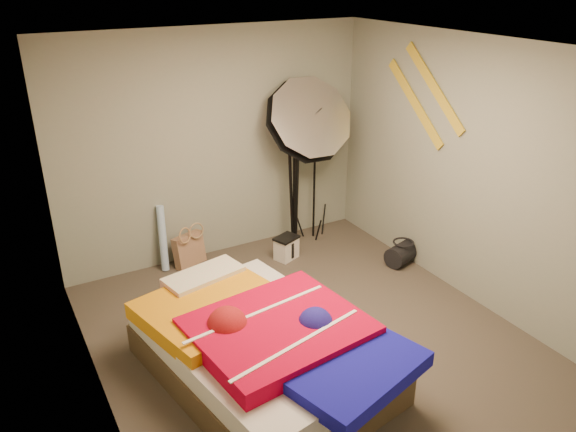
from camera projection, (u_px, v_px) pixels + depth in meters
floor at (312, 340)px, 4.97m from camera, size 4.00×4.00×0.00m
ceiling at (318, 48)px, 3.94m from camera, size 4.00×4.00×0.00m
wall_back at (216, 146)px, 6.04m from camera, size 3.50×0.00×3.50m
wall_front at (521, 347)px, 2.87m from camera, size 3.50×0.00×3.50m
wall_left at (87, 264)px, 3.67m from camera, size 0.00×4.00×4.00m
wall_right at (473, 174)px, 5.24m from camera, size 0.00×4.00×4.00m
tote_bag at (189, 250)px, 6.15m from camera, size 0.39×0.27×0.37m
wrapping_roll at (163, 238)px, 6.01m from camera, size 0.14×0.22×0.72m
camera_case at (286, 249)px, 6.30m from camera, size 0.29×0.25×0.25m
duffel_bag at (402, 253)px, 6.21m from camera, size 0.44×0.33×0.24m
wall_stripe_upper at (434, 88)px, 5.42m from camera, size 0.02×0.91×0.78m
wall_stripe_lower at (415, 103)px, 5.70m from camera, size 0.02×0.91×0.78m
bed at (263, 346)px, 4.42m from camera, size 1.76×2.30×0.58m
photo_umbrella at (307, 122)px, 6.11m from camera, size 1.24×0.95×2.06m
camera_tripod at (295, 184)px, 6.25m from camera, size 0.10×0.10×1.40m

